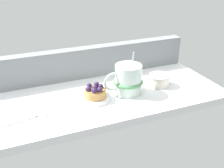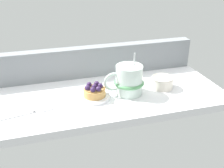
# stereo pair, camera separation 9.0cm
# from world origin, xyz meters

# --- Properties ---
(ground_plane) EXTENTS (0.83, 0.36, 0.03)m
(ground_plane) POSITION_xyz_m (0.00, 0.00, -0.01)
(ground_plane) COLOR white
(window_rail_back) EXTENTS (0.82, 0.04, 0.11)m
(window_rail_back) POSITION_xyz_m (0.00, 0.16, 0.06)
(window_rail_back) COLOR gray
(window_rail_back) RESTS_ON ground_plane
(dessert_plate) EXTENTS (0.10, 0.10, 0.01)m
(dessert_plate) POSITION_xyz_m (-0.03, -0.03, 0.01)
(dessert_plate) COLOR white
(dessert_plate) RESTS_ON ground_plane
(raspberry_tart) EXTENTS (0.07, 0.07, 0.04)m
(raspberry_tart) POSITION_xyz_m (-0.03, -0.03, 0.03)
(raspberry_tart) COLOR tan
(raspberry_tart) RESTS_ON dessert_plate
(coffee_mug) EXTENTS (0.14, 0.10, 0.14)m
(coffee_mug) POSITION_xyz_m (0.09, -0.03, 0.05)
(coffee_mug) COLOR silver
(coffee_mug) RESTS_ON ground_plane
(dessert_fork) EXTENTS (0.16, 0.05, 0.01)m
(dessert_fork) POSITION_xyz_m (-0.24, -0.07, 0.00)
(dessert_fork) COLOR silver
(dessert_fork) RESTS_ON ground_plane
(sugar_bowl) EXTENTS (0.08, 0.08, 0.04)m
(sugar_bowl) POSITION_xyz_m (0.22, -0.02, 0.02)
(sugar_bowl) COLOR silver
(sugar_bowl) RESTS_ON ground_plane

